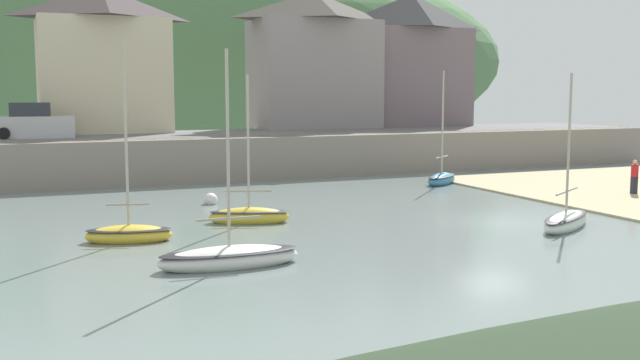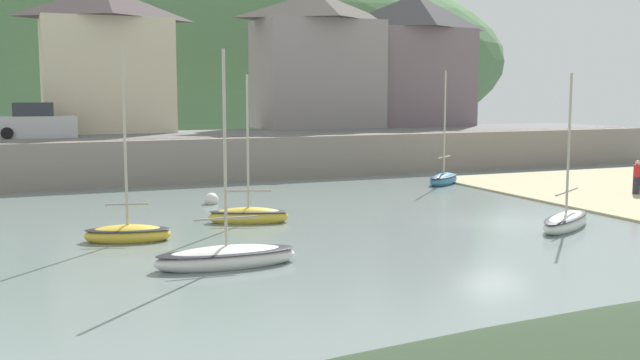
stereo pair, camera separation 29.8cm
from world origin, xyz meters
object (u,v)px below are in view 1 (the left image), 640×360
at_px(dinghy_open_wooden, 129,233).
at_px(mooring_buoy, 211,200).
at_px(waterfront_building_centre, 314,59).
at_px(sailboat_nearest_shore, 249,215).
at_px(sailboat_white_hull, 566,221).
at_px(person_on_slipway, 635,175).
at_px(waterfront_building_left, 103,59).
at_px(waterfront_building_right, 411,59).
at_px(sailboat_tall_mast, 229,257).
at_px(motorboat_with_cabin, 442,179).
at_px(parked_car_near_slipway, 35,123).

relative_size(dinghy_open_wooden, mooring_buoy, 10.66).
distance_m(waterfront_building_centre, sailboat_nearest_shore, 25.65).
bearing_deg(sailboat_white_hull, sailboat_nearest_shore, 119.16).
distance_m(person_on_slipway, mooring_buoy, 20.08).
bearing_deg(sailboat_nearest_shore, waterfront_building_centre, 81.93).
relative_size(waterfront_building_left, waterfront_building_right, 0.94).
relative_size(sailboat_tall_mast, person_on_slipway, 3.91).
distance_m(waterfront_building_left, waterfront_building_right, 22.07).
bearing_deg(waterfront_building_centre, motorboat_with_cabin, -84.16).
distance_m(waterfront_building_left, sailboat_white_hull, 31.00).
bearing_deg(waterfront_building_left, sailboat_white_hull, -64.59).
bearing_deg(mooring_buoy, parked_car_near_slipway, 119.04).
distance_m(dinghy_open_wooden, person_on_slipway, 24.02).
height_order(sailboat_nearest_shore, parked_car_near_slipway, sailboat_nearest_shore).
bearing_deg(sailboat_white_hull, parked_car_near_slipway, 94.44).
bearing_deg(waterfront_building_left, mooring_buoy, -81.63).
xyz_separation_m(sailboat_white_hull, mooring_buoy, (-10.54, 10.68, -0.08)).
bearing_deg(waterfront_building_left, waterfront_building_centre, 0.00).
xyz_separation_m(waterfront_building_right, person_on_slipway, (-0.26, -21.92, -6.33)).
bearing_deg(sailboat_nearest_shore, dinghy_open_wooden, -139.11).
height_order(dinghy_open_wooden, mooring_buoy, dinghy_open_wooden).
bearing_deg(dinghy_open_wooden, parked_car_near_slipway, 110.71).
distance_m(sailboat_white_hull, person_on_slipway, 10.39).
distance_m(waterfront_building_right, sailboat_white_hull, 29.66).
bearing_deg(waterfront_building_left, waterfront_building_right, 0.00).
bearing_deg(waterfront_building_right, person_on_slipway, -90.67).
bearing_deg(sailboat_nearest_shore, motorboat_with_cabin, 49.12).
xyz_separation_m(dinghy_open_wooden, person_on_slipway, (23.95, 1.68, 0.70)).
bearing_deg(sailboat_tall_mast, waterfront_building_left, 91.15).
bearing_deg(mooring_buoy, dinghy_open_wooden, -123.45).
relative_size(sailboat_tall_mast, motorboat_with_cabin, 1.02).
height_order(sailboat_tall_mast, parked_car_near_slipway, sailboat_tall_mast).
xyz_separation_m(motorboat_with_cabin, sailboat_nearest_shore, (-13.13, -7.30, -0.01)).
xyz_separation_m(sailboat_tall_mast, parked_car_near_slipway, (-4.28, 23.85, 2.93)).
xyz_separation_m(waterfront_building_centre, motorboat_with_cabin, (1.48, -14.49, -6.87)).
relative_size(waterfront_building_right, mooring_buoy, 15.45).
relative_size(sailboat_white_hull, sailboat_nearest_shore, 1.00).
bearing_deg(dinghy_open_wooden, waterfront_building_centre, 69.44).
height_order(sailboat_nearest_shore, mooring_buoy, sailboat_nearest_shore).
height_order(sailboat_tall_mast, dinghy_open_wooden, dinghy_open_wooden).
bearing_deg(sailboat_nearest_shore, waterfront_building_left, 116.90).
height_order(sailboat_tall_mast, sailboat_white_hull, sailboat_tall_mast).
bearing_deg(parked_car_near_slipway, mooring_buoy, -57.12).
bearing_deg(sailboat_white_hull, motorboat_with_cabin, 45.20).
height_order(waterfront_building_left, sailboat_white_hull, waterfront_building_left).
bearing_deg(dinghy_open_wooden, mooring_buoy, 70.79).
xyz_separation_m(waterfront_building_centre, dinghy_open_wooden, (-16.40, -23.60, -6.89)).
xyz_separation_m(waterfront_building_right, mooring_buoy, (-19.62, -16.66, -7.13)).
xyz_separation_m(parked_car_near_slipway, person_on_slipway, (26.12, -17.42, -2.22)).
xyz_separation_m(waterfront_building_right, sailboat_tall_mast, (-22.10, -28.35, -7.05)).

